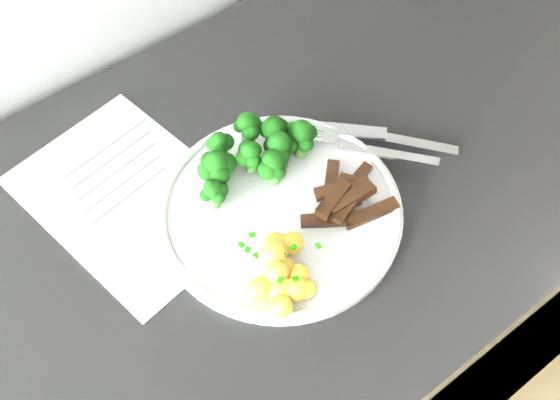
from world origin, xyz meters
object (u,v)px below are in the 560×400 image
Objects in this scene: recipe_paper at (131,196)px; potatoes at (280,271)px; beef_strips at (344,199)px; knife at (395,141)px; counter at (243,364)px; plate at (280,210)px; fork at (367,148)px; broccoli at (256,151)px.

potatoes is (0.08, -0.21, 0.03)m from recipe_paper.
knife is (0.12, 0.04, -0.01)m from beef_strips.
counter is at bearing 151.08° from beef_strips.
plate is 1.70× the size of knife.
fork is (0.08, 0.04, -0.00)m from beef_strips.
plate is at bearing -101.68° from broccoli.
beef_strips is at bearing -28.92° from counter.
plate is at bearing -44.91° from recipe_paper.
recipe_paper is at bearing 110.03° from potatoes.
potatoes reaches higher than counter.
broccoli is (0.15, -0.07, 0.04)m from recipe_paper.
broccoli is 0.15m from fork.
beef_strips reaches higher than recipe_paper.
counter is 14.49× the size of broccoli.
plate is at bearing 178.29° from knife.
broccoli is 0.19m from knife.
knife is (0.04, -0.01, -0.01)m from fork.
knife reaches higher than recipe_paper.
counter is 24.60× the size of potatoes.
broccoli is 1.70× the size of potatoes.
plate is 0.19m from knife.
fork is at bearing 169.80° from knife.
counter is at bearing -152.77° from broccoli.
broccoli is 1.02× the size of fork.
knife is at bearing -7.82° from counter.
beef_strips is 0.13m from knife.
fork is at bearing 29.71° from beef_strips.
knife is (0.32, -0.14, 0.01)m from recipe_paper.
recipe_paper reaches higher than counter.
potatoes is 0.22m from fork.
recipe_paper is 0.31m from fork.
knife is at bearing 16.58° from beef_strips.
plate reaches higher than recipe_paper.
counter is 0.48m from plate.
recipe_paper is 0.19m from plate.
beef_strips is 0.71× the size of knife.
fork is (0.13, -0.06, -0.03)m from broccoli.
plate is at bearing 52.40° from potatoes.
counter is 19.91× the size of beef_strips.
beef_strips is (0.12, 0.03, -0.00)m from potatoes.
counter is 0.54m from knife.
counter is 0.51m from beef_strips.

